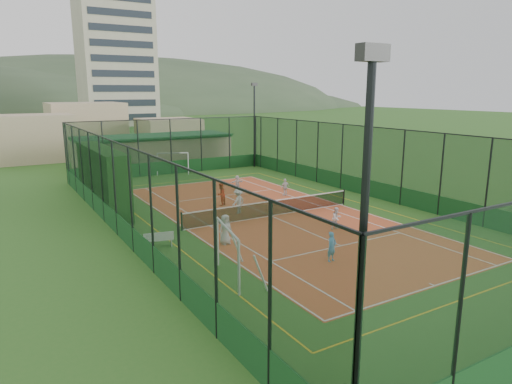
% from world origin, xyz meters
% --- Properties ---
extents(ground, '(300.00, 300.00, 0.00)m').
position_xyz_m(ground, '(0.00, 0.00, 0.00)').
color(ground, '#316623').
rests_on(ground, ground).
extents(court_slab, '(11.17, 23.97, 0.01)m').
position_xyz_m(court_slab, '(0.00, 0.00, 0.01)').
color(court_slab, '#B84A28').
rests_on(court_slab, ground).
extents(tennis_net, '(11.67, 0.12, 1.06)m').
position_xyz_m(tennis_net, '(0.00, 0.00, 0.53)').
color(tennis_net, black).
rests_on(tennis_net, ground).
extents(perimeter_fence, '(18.12, 34.12, 5.00)m').
position_xyz_m(perimeter_fence, '(0.00, 0.00, 2.50)').
color(perimeter_fence, '#113419').
rests_on(perimeter_fence, ground).
extents(floodlight_sw, '(0.60, 0.26, 8.25)m').
position_xyz_m(floodlight_sw, '(-8.60, -16.60, 4.12)').
color(floodlight_sw, black).
rests_on(floodlight_sw, ground).
extents(floodlight_ne, '(0.60, 0.26, 8.25)m').
position_xyz_m(floodlight_ne, '(8.60, 16.60, 4.12)').
color(floodlight_ne, black).
rests_on(floodlight_ne, ground).
extents(clubhouse, '(15.20, 7.20, 3.15)m').
position_xyz_m(clubhouse, '(0.00, 22.00, 1.57)').
color(clubhouse, tan).
rests_on(clubhouse, ground).
extents(apartment_tower, '(15.00, 12.00, 30.00)m').
position_xyz_m(apartment_tower, '(12.00, 82.00, 15.00)').
color(apartment_tower, beige).
rests_on(apartment_tower, ground).
extents(distant_hills, '(200.00, 60.00, 24.00)m').
position_xyz_m(distant_hills, '(0.00, 150.00, 0.00)').
color(distant_hills, '#384C33').
rests_on(distant_hills, ground).
extents(hedge_left, '(1.35, 9.03, 3.95)m').
position_xyz_m(hedge_left, '(-8.30, 7.12, 1.97)').
color(hedge_left, black).
rests_on(hedge_left, ground).
extents(white_bench, '(1.50, 0.68, 0.81)m').
position_xyz_m(white_bench, '(-7.80, -1.98, 0.41)').
color(white_bench, white).
rests_on(white_bench, ground).
extents(futsal_goal_near, '(3.45, 1.63, 2.14)m').
position_xyz_m(futsal_goal_near, '(-6.65, -7.13, 1.07)').
color(futsal_goal_near, white).
rests_on(futsal_goal_near, ground).
extents(futsal_goal_far, '(3.00, 1.85, 1.86)m').
position_xyz_m(futsal_goal_far, '(0.24, 17.28, 0.93)').
color(futsal_goal_far, white).
rests_on(futsal_goal_far, ground).
extents(child_near_left, '(0.80, 0.59, 1.51)m').
position_xyz_m(child_near_left, '(-4.76, -3.24, 0.77)').
color(child_near_left, silver).
rests_on(child_near_left, court_slab).
extents(child_near_mid, '(0.55, 0.42, 1.36)m').
position_xyz_m(child_near_mid, '(-1.75, -7.75, 0.69)').
color(child_near_mid, '#50A1E5').
rests_on(child_near_mid, court_slab).
extents(child_near_right, '(0.62, 0.49, 1.23)m').
position_xyz_m(child_near_right, '(1.65, -4.10, 0.62)').
color(child_near_right, white).
rests_on(child_near_right, court_slab).
extents(child_far_left, '(1.15, 0.91, 1.56)m').
position_xyz_m(child_far_left, '(-1.42, 1.57, 0.79)').
color(child_far_left, silver).
rests_on(child_far_left, court_slab).
extents(child_far_right, '(0.75, 0.35, 1.25)m').
position_xyz_m(child_far_right, '(3.88, 4.18, 0.64)').
color(child_far_right, silver).
rests_on(child_far_right, court_slab).
extents(child_far_back, '(1.08, 0.36, 1.15)m').
position_xyz_m(child_far_back, '(1.76, 7.57, 0.59)').
color(child_far_back, silver).
rests_on(child_far_back, court_slab).
extents(coach, '(0.93, 0.88, 1.51)m').
position_xyz_m(coach, '(-1.46, 3.91, 0.76)').
color(coach, red).
rests_on(coach, court_slab).
extents(tennis_balls, '(5.36, 1.53, 0.07)m').
position_xyz_m(tennis_balls, '(-0.49, 1.27, 0.04)').
color(tennis_balls, '#CCE033').
rests_on(tennis_balls, court_slab).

